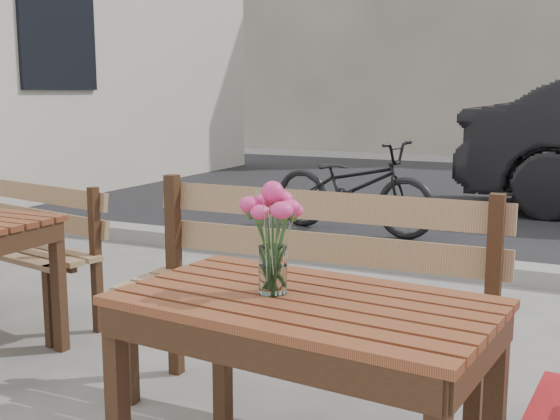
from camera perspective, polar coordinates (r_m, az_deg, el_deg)
name	(u,v)px	position (r m, az deg, el deg)	size (l,w,h in m)	color
street	(507,223)	(7.10, 17.93, -1.02)	(30.00, 8.12, 0.12)	black
main_table	(305,334)	(2.13, 2.02, -10.01)	(1.16, 0.74, 0.68)	#582717
main_bench	(310,273)	(2.79, 2.43, -5.13)	(1.52, 0.47, 0.94)	olive
main_vase	(273,224)	(2.09, -0.59, -1.16)	(0.19, 0.19, 0.34)	white
second_bench	(20,232)	(4.28, -20.41, -1.67)	(1.35, 0.64, 0.81)	olive
bicycle	(352,187)	(6.43, 5.91, 1.91)	(0.57, 1.62, 0.85)	black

